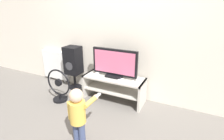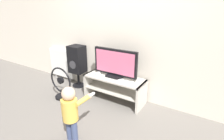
% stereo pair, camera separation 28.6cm
% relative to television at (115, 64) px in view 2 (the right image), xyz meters
% --- Properties ---
extents(ground_plane, '(16.00, 16.00, 0.00)m').
position_rel_television_xyz_m(ground_plane, '(0.00, -0.23, -0.69)').
color(ground_plane, slate).
extents(wall_back, '(10.00, 0.06, 2.60)m').
position_rel_television_xyz_m(wall_back, '(0.00, 0.27, 0.61)').
color(wall_back, silver).
rests_on(wall_back, ground_plane).
extents(tv_stand, '(1.09, 0.41, 0.45)m').
position_rel_television_xyz_m(tv_stand, '(0.00, -0.02, -0.39)').
color(tv_stand, beige).
rests_on(tv_stand, ground_plane).
extents(television, '(0.82, 0.20, 0.50)m').
position_rel_television_xyz_m(television, '(0.00, 0.00, 0.00)').
color(television, black).
rests_on(television, tv_stand).
extents(game_console, '(0.04, 0.18, 0.04)m').
position_rel_television_xyz_m(game_console, '(-0.33, -0.04, -0.22)').
color(game_console, white).
rests_on(game_console, tv_stand).
extents(remote_primary, '(0.04, 0.13, 0.03)m').
position_rel_television_xyz_m(remote_primary, '(0.37, -0.11, -0.23)').
color(remote_primary, white).
rests_on(remote_primary, tv_stand).
extents(remote_secondary, '(0.09, 0.13, 0.03)m').
position_rel_television_xyz_m(remote_secondary, '(0.15, -0.11, -0.23)').
color(remote_secondary, white).
rests_on(remote_secondary, tv_stand).
extents(child, '(0.29, 0.44, 0.75)m').
position_rel_television_xyz_m(child, '(0.07, -1.16, -0.25)').
color(child, '#3F4C72').
rests_on(child, ground_plane).
extents(speaker_tower, '(0.30, 0.28, 0.87)m').
position_rel_television_xyz_m(speaker_tower, '(-0.95, 0.08, -0.12)').
color(speaker_tower, black).
rests_on(speaker_tower, ground_plane).
extents(floor_fan, '(0.49, 0.26, 0.60)m').
position_rel_television_xyz_m(floor_fan, '(-0.87, -0.47, -0.43)').
color(floor_fan, black).
rests_on(floor_fan, ground_plane).
extents(radiator, '(0.67, 0.08, 0.69)m').
position_rel_television_xyz_m(radiator, '(-1.54, 0.20, -0.32)').
color(radiator, white).
rests_on(radiator, ground_plane).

